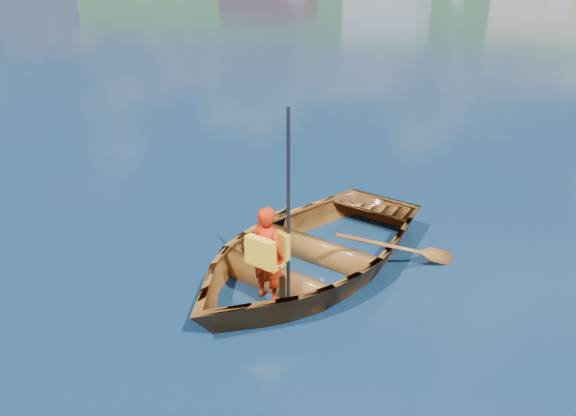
{
  "coord_description": "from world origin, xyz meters",
  "views": [
    {
      "loc": [
        1.91,
        -5.43,
        3.32
      ],
      "look_at": [
        -0.78,
        -0.0,
        0.76
      ],
      "focal_mm": 35.0,
      "sensor_mm": 36.0,
      "label": 1
    }
  ],
  "objects": [
    {
      "name": "ground",
      "position": [
        0.0,
        0.0,
        0.0
      ],
      "size": [
        600.0,
        600.0,
        0.0
      ],
      "color": "#0F3049",
      "rests_on": "ground"
    },
    {
      "name": "rowboat",
      "position": [
        -0.54,
        -0.0,
        0.25
      ],
      "size": [
        3.4,
        4.27,
        0.79
      ],
      "color": "maroon",
      "rests_on": "ground"
    },
    {
      "name": "child_paddler",
      "position": [
        -0.56,
        -0.92,
        0.65
      ],
      "size": [
        0.43,
        0.39,
        2.06
      ],
      "color": "red",
      "rests_on": "ground"
    }
  ]
}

